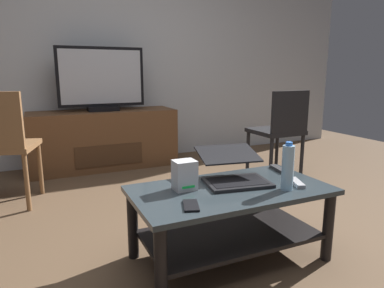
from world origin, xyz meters
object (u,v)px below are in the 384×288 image
at_px(laptop, 233,170).
at_px(dining_chair, 281,128).
at_px(television, 102,80).
at_px(side_chair, 1,142).
at_px(water_bottle_near, 288,167).
at_px(tv_remote, 278,169).
at_px(media_cabinet, 104,139).
at_px(cell_phone, 191,205).
at_px(soundbar_remote, 297,183).
at_px(router_box, 185,175).
at_px(coffee_table, 230,210).

bearing_deg(laptop, dining_chair, 41.39).
bearing_deg(television, side_chair, -137.66).
bearing_deg(water_bottle_near, tv_remote, 58.47).
bearing_deg(side_chair, media_cabinet, 43.06).
relative_size(television, side_chair, 1.00).
bearing_deg(television, laptop, -80.67).
distance_m(dining_chair, laptop, 1.54).
xyz_separation_m(side_chair, laptop, (1.28, -1.29, -0.04)).
relative_size(media_cabinet, water_bottle_near, 5.90).
bearing_deg(cell_phone, media_cabinet, 108.38).
bearing_deg(television, soundbar_remote, -74.56).
relative_size(television, cell_phone, 6.49).
xyz_separation_m(cell_phone, tv_remote, (0.76, 0.32, 0.01)).
relative_size(media_cabinet, television, 1.71).
height_order(television, dining_chair, television).
height_order(media_cabinet, television, television).
relative_size(dining_chair, tv_remote, 5.46).
relative_size(television, router_box, 5.65).
xyz_separation_m(dining_chair, cell_phone, (-1.54, -1.27, -0.08)).
height_order(side_chair, cell_phone, side_chair).
bearing_deg(coffee_table, water_bottle_near, -29.94).
xyz_separation_m(side_chair, soundbar_remote, (1.57, -1.49, -0.09)).
height_order(router_box, water_bottle_near, water_bottle_near).
height_order(side_chair, tv_remote, side_chair).
bearing_deg(router_box, dining_chair, 35.22).
bearing_deg(router_box, water_bottle_near, -24.83).
relative_size(coffee_table, water_bottle_near, 4.13).
height_order(coffee_table, media_cabinet, media_cabinet).
bearing_deg(dining_chair, media_cabinet, 143.03).
relative_size(cell_phone, tv_remote, 0.88).
height_order(coffee_table, dining_chair, dining_chair).
relative_size(side_chair, router_box, 5.65).
bearing_deg(media_cabinet, side_chair, -136.94).
height_order(side_chair, laptop, side_chair).
bearing_deg(media_cabinet, cell_phone, -90.80).
relative_size(coffee_table, side_chair, 1.19).
bearing_deg(television, cell_phone, -90.80).
distance_m(cell_phone, soundbar_remote, 0.68).
xyz_separation_m(television, dining_chair, (1.51, -1.11, -0.45)).
xyz_separation_m(laptop, router_box, (-0.32, -0.02, 0.02)).
bearing_deg(cell_phone, tv_remote, 41.84).
bearing_deg(coffee_table, tv_remote, 20.04).
distance_m(coffee_table, tv_remote, 0.50).
bearing_deg(side_chair, tv_remote, -36.47).
relative_size(router_box, soundbar_remote, 1.01).
bearing_deg(laptop, router_box, -176.45).
distance_m(side_chair, cell_phone, 1.78).
bearing_deg(coffee_table, media_cabinet, 96.97).
distance_m(water_bottle_near, soundbar_remote, 0.17).
bearing_deg(television, media_cabinet, 90.00).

